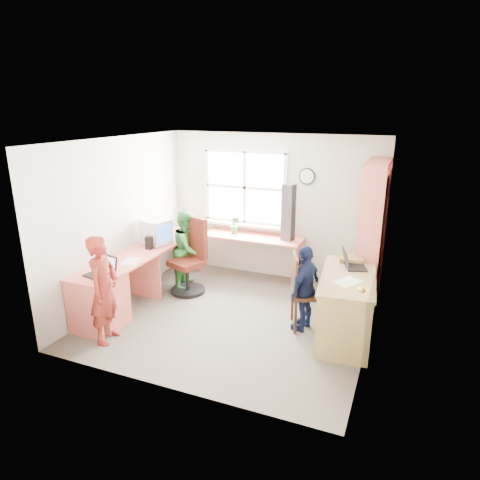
% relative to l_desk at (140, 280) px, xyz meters
% --- Properties ---
extents(room, '(3.64, 3.44, 2.44)m').
position_rel_l_desk_xyz_m(room, '(1.32, 0.38, 0.76)').
color(room, '#4B433B').
rests_on(room, ground).
extents(l_desk, '(2.38, 2.95, 0.75)m').
position_rel_l_desk_xyz_m(l_desk, '(0.00, 0.00, 0.00)').
color(l_desk, '#E86B5C').
rests_on(l_desk, ground).
extents(right_desk, '(0.79, 1.46, 0.81)m').
position_rel_l_desk_xyz_m(right_desk, '(2.81, 0.39, 0.13)').
color(right_desk, '#9B854D').
rests_on(right_desk, ground).
extents(bookshelf, '(0.30, 1.02, 2.10)m').
position_rel_l_desk_xyz_m(bookshelf, '(2.96, 1.47, 0.55)').
color(bookshelf, '#E86B5C').
rests_on(bookshelf, ground).
extents(swivel_chair, '(0.70, 0.70, 1.17)m').
position_rel_l_desk_xyz_m(swivel_chair, '(0.35, 0.86, 0.05)').
color(swivel_chair, black).
rests_on(swivel_chair, ground).
extents(wooden_chair, '(0.57, 0.57, 1.00)m').
position_rel_l_desk_xyz_m(wooden_chair, '(2.25, 0.38, 0.09)').
color(wooden_chair, '#341C11').
rests_on(wooden_chair, ground).
extents(crt_monitor, '(0.48, 0.45, 0.39)m').
position_rel_l_desk_xyz_m(crt_monitor, '(-0.18, 0.74, 0.49)').
color(crt_monitor, silver).
rests_on(crt_monitor, l_desk).
extents(laptop_left, '(0.41, 0.36, 0.24)m').
position_rel_l_desk_xyz_m(laptop_left, '(-0.11, -0.61, 0.35)').
color(laptop_left, black).
rests_on(laptop_left, l_desk).
extents(laptop_right, '(0.38, 0.42, 0.24)m').
position_rel_l_desk_xyz_m(laptop_right, '(2.79, 0.71, 0.41)').
color(laptop_right, black).
rests_on(laptop_right, right_desk).
extents(speaker_a, '(0.10, 0.10, 0.19)m').
position_rel_l_desk_xyz_m(speaker_a, '(-0.15, 0.49, 0.39)').
color(speaker_a, black).
rests_on(speaker_a, l_desk).
extents(speaker_b, '(0.10, 0.10, 0.17)m').
position_rel_l_desk_xyz_m(speaker_b, '(-0.20, 1.14, 0.38)').
color(speaker_b, black).
rests_on(speaker_b, l_desk).
extents(cd_tower, '(0.21, 0.19, 0.90)m').
position_rel_l_desk_xyz_m(cd_tower, '(1.65, 1.71, 0.75)').
color(cd_tower, black).
rests_on(cd_tower, l_desk).
extents(game_box, '(0.32, 0.32, 0.06)m').
position_rel_l_desk_xyz_m(game_box, '(2.76, 0.96, 0.38)').
color(game_box, red).
rests_on(game_box, right_desk).
extents(paper_a, '(0.29, 0.35, 0.00)m').
position_rel_l_desk_xyz_m(paper_a, '(-0.08, -0.07, 0.30)').
color(paper_a, silver).
rests_on(paper_a, l_desk).
extents(paper_b, '(0.35, 0.39, 0.00)m').
position_rel_l_desk_xyz_m(paper_b, '(2.83, 0.20, 0.35)').
color(paper_b, silver).
rests_on(paper_b, right_desk).
extents(potted_plant, '(0.17, 0.15, 0.30)m').
position_rel_l_desk_xyz_m(potted_plant, '(0.73, 1.72, 0.44)').
color(potted_plant, '#307939').
rests_on(potted_plant, l_desk).
extents(person_red, '(0.41, 0.55, 1.36)m').
position_rel_l_desk_xyz_m(person_red, '(0.09, -0.86, 0.22)').
color(person_red, maroon).
rests_on(person_red, ground).
extents(person_green, '(0.56, 0.67, 1.25)m').
position_rel_l_desk_xyz_m(person_green, '(0.19, 1.04, 0.17)').
color(person_green, '#327830').
rests_on(person_green, ground).
extents(person_navy, '(0.43, 0.72, 1.15)m').
position_rel_l_desk_xyz_m(person_navy, '(2.28, 0.35, 0.12)').
color(person_navy, '#121939').
rests_on(person_navy, ground).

